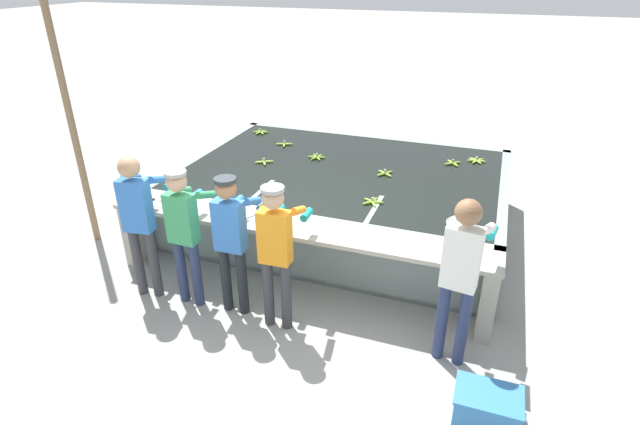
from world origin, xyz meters
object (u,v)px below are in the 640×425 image
worker_3 (276,244)px  crate (486,408)px  worker_2 (232,233)px  banana_bunch_ledge_0 (278,218)px  banana_bunch_floating_3 (317,157)px  worker_0 (139,214)px  banana_bunch_floating_2 (264,162)px  worker_4 (461,267)px  banana_bunch_floating_4 (385,173)px  banana_bunch_floating_6 (476,160)px  support_post_left (73,129)px  banana_bunch_floating_7 (373,202)px  banana_bunch_floating_0 (284,144)px  banana_bunch_floating_5 (261,132)px  knife_0 (239,220)px  banana_bunch_floating_1 (453,163)px  worker_1 (185,225)px  knife_1 (156,200)px

worker_3 → crate: (2.17, -0.62, -0.81)m
worker_2 → banana_bunch_ledge_0: worker_2 is taller
worker_2 → banana_bunch_floating_3: size_ratio=5.68×
worker_0 → banana_bunch_floating_2: worker_0 is taller
worker_4 → banana_bunch_floating_4: size_ratio=7.04×
banana_bunch_floating_6 → support_post_left: bearing=-152.1°
banana_bunch_floating_7 → support_post_left: bearing=-170.0°
worker_0 → banana_bunch_floating_3: worker_0 is taller
worker_4 → banana_bunch_floating_2: size_ratio=6.66×
banana_bunch_floating_0 → banana_bunch_floating_5: bearing=145.0°
worker_3 → worker_4: bearing=2.6°
crate → banana_bunch_floating_2: bearing=139.4°
worker_4 → crate: bearing=-61.3°
knife_0 → worker_2: bearing=-71.1°
banana_bunch_floating_3 → banana_bunch_floating_7: (1.19, -1.25, 0.00)m
worker_3 → banana_bunch_floating_1: 3.47m
worker_1 → knife_1: size_ratio=4.59×
banana_bunch_ledge_0 → knife_0: 0.44m
banana_bunch_floating_5 → banana_bunch_floating_6: 3.62m
worker_0 → crate: (3.82, -0.63, -0.87)m
banana_bunch_floating_6 → knife_1: 4.56m
knife_0 → support_post_left: bearing=173.2°
worker_1 → worker_2: bearing=3.8°
banana_bunch_floating_6 → support_post_left: 5.58m
worker_1 → banana_bunch_floating_7: worker_1 is taller
banana_bunch_floating_3 → crate: 4.40m
banana_bunch_floating_2 → crate: bearing=-40.6°
worker_1 → banana_bunch_floating_0: bearing=93.3°
worker_2 → worker_3: (0.55, -0.08, 0.01)m
banana_bunch_floating_4 → worker_3: bearing=-102.5°
worker_1 → crate: size_ratio=2.93×
banana_bunch_floating_1 → banana_bunch_floating_3: bearing=-167.4°
banana_bunch_floating_0 → banana_bunch_floating_3: same height
banana_bunch_floating_0 → banana_bunch_floating_7: bearing=-41.1°
worker_2 → banana_bunch_floating_2: bearing=107.2°
banana_bunch_floating_5 → knife_1: 2.93m
worker_2 → banana_bunch_floating_6: 4.02m
worker_4 → banana_bunch_floating_4: worker_4 is taller
banana_bunch_ledge_0 → support_post_left: size_ratio=0.09×
banana_bunch_floating_3 → support_post_left: (-2.61, -1.92, 0.71)m
banana_bunch_floating_7 → support_post_left: (-3.80, -0.67, 0.71)m
worker_3 → banana_bunch_floating_0: worker_3 is taller
worker_0 → banana_bunch_floating_6: 4.78m
banana_bunch_ledge_0 → support_post_left: (-2.90, 0.14, 0.71)m
worker_2 → banana_bunch_floating_2: size_ratio=6.17×
banana_bunch_floating_7 → banana_bunch_ledge_0: (-0.90, -0.81, 0.00)m
worker_2 → worker_4: 2.33m
banana_bunch_floating_4 → banana_bunch_floating_2: bearing=-174.9°
banana_bunch_floating_3 → worker_0: bearing=-111.6°
banana_bunch_floating_1 → banana_bunch_floating_5: size_ratio=0.85×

